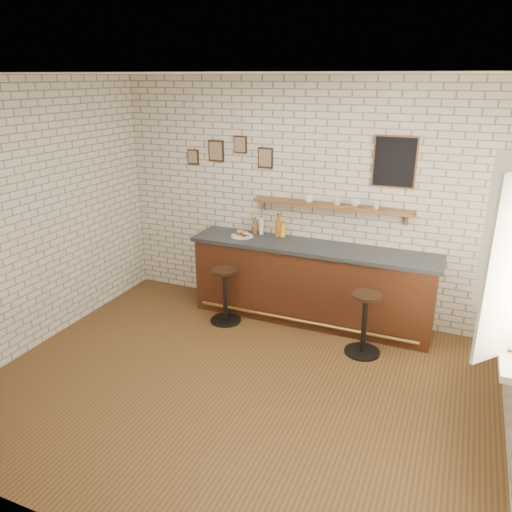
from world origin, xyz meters
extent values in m
plane|color=brown|center=(0.00, 0.00, 0.00)|extent=(5.00, 5.00, 0.00)
cube|color=#432012|center=(0.25, 1.70, 0.48)|extent=(3.00, 0.58, 0.96)
cube|color=#2D333A|center=(0.25, 1.70, 0.98)|extent=(3.10, 0.62, 0.05)
cylinder|color=olive|center=(0.25, 1.38, 0.12)|extent=(2.79, 0.04, 0.04)
cylinder|color=white|center=(-0.70, 1.69, 1.02)|extent=(0.28, 0.28, 0.01)
cylinder|color=#E1B64F|center=(-0.64, 1.72, 1.02)|extent=(0.05, 0.05, 0.00)
cylinder|color=#E1B64F|center=(-0.67, 1.68, 1.02)|extent=(0.05, 0.05, 0.00)
cylinder|color=#E1B64F|center=(-0.81, 1.75, 1.02)|extent=(0.06, 0.06, 0.00)
cylinder|color=#E1B64F|center=(-0.66, 1.74, 1.02)|extent=(0.06, 0.06, 0.00)
cylinder|color=#E1B64F|center=(-0.82, 1.65, 1.02)|extent=(0.06, 0.06, 0.00)
cylinder|color=#E1B64F|center=(-0.66, 1.71, 1.02)|extent=(0.04, 0.04, 0.00)
cylinder|color=#E1B64F|center=(-0.72, 1.65, 1.02)|extent=(0.05, 0.05, 0.00)
cylinder|color=#E1B64F|center=(-0.82, 1.64, 1.02)|extent=(0.04, 0.04, 0.00)
cylinder|color=#E1B64F|center=(-0.86, 1.72, 1.02)|extent=(0.05, 0.05, 0.00)
cylinder|color=#E1B64F|center=(-0.66, 1.66, 1.02)|extent=(0.06, 0.06, 0.00)
cylinder|color=#E1B64F|center=(-0.80, 1.72, 1.02)|extent=(0.04, 0.04, 0.00)
cylinder|color=#E1B64F|center=(-0.67, 1.69, 1.02)|extent=(0.05, 0.05, 0.00)
cylinder|color=#E1B64F|center=(-0.64, 1.71, 1.02)|extent=(0.05, 0.05, 0.00)
cylinder|color=brown|center=(-0.61, 1.90, 1.10)|extent=(0.07, 0.07, 0.17)
cylinder|color=brown|center=(-0.61, 1.90, 1.20)|extent=(0.02, 0.02, 0.04)
cylinder|color=black|center=(-0.61, 1.90, 1.22)|extent=(0.03, 0.03, 0.01)
cylinder|color=silver|center=(-0.52, 1.90, 1.11)|extent=(0.06, 0.06, 0.19)
cylinder|color=silver|center=(-0.52, 1.90, 1.22)|extent=(0.02, 0.02, 0.04)
cylinder|color=black|center=(-0.52, 1.90, 1.25)|extent=(0.03, 0.03, 0.01)
cylinder|color=#AB651B|center=(-0.28, 1.90, 1.13)|extent=(0.07, 0.07, 0.23)
cylinder|color=#AB651B|center=(-0.28, 1.90, 1.27)|extent=(0.03, 0.03, 0.05)
cylinder|color=black|center=(-0.28, 1.90, 1.30)|extent=(0.03, 0.03, 0.01)
cylinder|color=yellow|center=(-0.21, 1.90, 1.09)|extent=(0.06, 0.06, 0.16)
cylinder|color=yellow|center=(-0.21, 1.90, 1.19)|extent=(0.03, 0.03, 0.03)
cylinder|color=maroon|center=(-0.21, 1.90, 1.21)|extent=(0.03, 0.03, 0.01)
cylinder|color=black|center=(-0.74, 1.23, 0.01)|extent=(0.40, 0.40, 0.02)
cylinder|color=black|center=(-0.74, 1.23, 0.35)|extent=(0.06, 0.06, 0.66)
cylinder|color=black|center=(-0.74, 1.23, 0.70)|extent=(0.39, 0.39, 0.04)
cylinder|color=black|center=(1.05, 1.14, 0.01)|extent=(0.41, 0.41, 0.02)
cylinder|color=black|center=(1.05, 1.14, 0.36)|extent=(0.06, 0.06, 0.67)
cylinder|color=black|center=(1.05, 1.14, 0.71)|extent=(0.40, 0.40, 0.04)
cube|color=brown|center=(0.40, 1.90, 1.48)|extent=(2.00, 0.18, 0.04)
cube|color=brown|center=(-0.50, 1.97, 1.40)|extent=(0.03, 0.04, 0.16)
cube|color=brown|center=(1.30, 1.97, 1.40)|extent=(0.03, 0.04, 0.16)
imported|color=white|center=(0.12, 1.90, 1.55)|extent=(0.14, 0.14, 0.10)
imported|color=white|center=(0.48, 1.90, 1.55)|extent=(0.12, 0.12, 0.09)
imported|color=white|center=(0.70, 1.90, 1.55)|extent=(0.14, 0.14, 0.09)
imported|color=white|center=(0.95, 1.90, 1.54)|extent=(0.10, 0.10, 0.08)
cube|color=black|center=(-1.20, 1.98, 2.05)|extent=(0.22, 0.02, 0.28)
cube|color=black|center=(-0.85, 1.98, 2.15)|extent=(0.18, 0.02, 0.22)
cube|color=black|center=(-0.50, 1.98, 2.00)|extent=(0.20, 0.02, 0.26)
cube|color=black|center=(-1.55, 1.98, 1.95)|extent=(0.16, 0.02, 0.20)
cube|color=black|center=(1.10, 1.98, 2.05)|extent=(0.46, 0.02, 0.56)
cube|color=white|center=(2.40, 0.30, 0.90)|extent=(0.20, 1.35, 0.06)
imported|color=tan|center=(2.38, 0.11, 0.94)|extent=(0.26, 0.29, 0.02)
imported|color=tan|center=(2.38, 0.14, 0.96)|extent=(0.25, 0.29, 0.02)
camera|label=1|loc=(1.88, -3.93, 2.99)|focal=35.00mm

